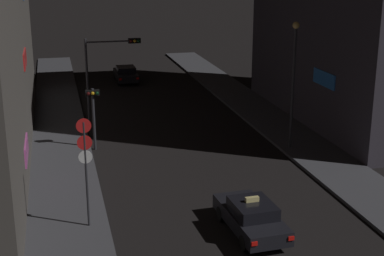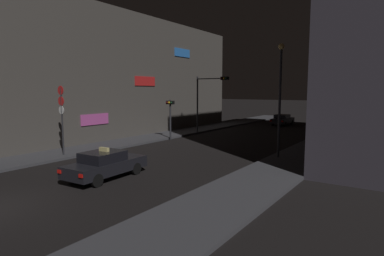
{
  "view_description": "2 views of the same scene",
  "coord_description": "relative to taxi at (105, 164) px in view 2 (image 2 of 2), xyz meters",
  "views": [
    {
      "loc": [
        -7.21,
        -14.63,
        11.02
      ],
      "look_at": [
        -0.8,
        11.57,
        2.86
      ],
      "focal_mm": 53.84,
      "sensor_mm": 36.0,
      "label": 1
    },
    {
      "loc": [
        13.12,
        -5.23,
        4.49
      ],
      "look_at": [
        -1.34,
        15.85,
        1.54
      ],
      "focal_mm": 30.25,
      "sensor_mm": 36.0,
      "label": 2
    }
  ],
  "objects": [
    {
      "name": "street_lamp_near_block",
      "position": [
        5.75,
        9.47,
        3.84
      ],
      "size": [
        0.4,
        0.4,
        7.3
      ],
      "color": "#2D2D33",
      "rests_on": "sidewalk_right"
    },
    {
      "name": "sidewalk_right",
      "position": [
        6.83,
        18.12,
        -0.65
      ],
      "size": [
        3.38,
        51.57,
        0.17
      ],
      "primitive_type": "cube",
      "color": "#424247",
      "rests_on": "ground_plane"
    },
    {
      "name": "traffic_light_overhead",
      "position": [
        -4.12,
        16.68,
        3.46
      ],
      "size": [
        3.62,
        0.42,
        5.93
      ],
      "color": "#2D2D33",
      "rests_on": "ground_plane"
    },
    {
      "name": "sidewalk_left",
      "position": [
        -7.32,
        18.12,
        -0.65
      ],
      "size": [
        3.38,
        51.57,
        0.17
      ],
      "primitive_type": "cube",
      "color": "#424247",
      "rests_on": "ground_plane"
    },
    {
      "name": "building_facade_left",
      "position": [
        -12.32,
        12.83,
        5.16
      ],
      "size": [
        6.71,
        30.93,
        11.79
      ],
      "color": "#514C47",
      "rests_on": "ground_plane"
    },
    {
      "name": "traffic_light_left_kerb",
      "position": [
        -5.38,
        12.2,
        1.9
      ],
      "size": [
        0.8,
        0.42,
        3.68
      ],
      "color": "#2D2D33",
      "rests_on": "ground_plane"
    },
    {
      "name": "far_car",
      "position": [
        -1.17,
        30.49,
        -0.0
      ],
      "size": [
        1.83,
        4.45,
        1.42
      ],
      "color": "black",
      "rests_on": "ground_plane"
    },
    {
      "name": "taxi",
      "position": [
        0.0,
        0.0,
        0.0
      ],
      "size": [
        2.02,
        4.53,
        1.62
      ],
      "color": "black",
      "rests_on": "ground_plane"
    },
    {
      "name": "sign_pole_left",
      "position": [
        -6.45,
        1.92,
        2.28
      ],
      "size": [
        0.61,
        0.1,
        4.65
      ],
      "color": "#2D2D33",
      "rests_on": "sidewalk_left"
    }
  ]
}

